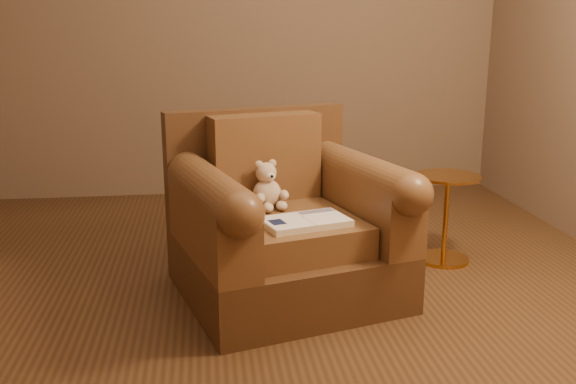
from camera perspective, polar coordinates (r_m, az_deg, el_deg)
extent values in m
plane|color=#4E321A|center=(3.35, -1.50, -8.50)|extent=(4.00, 4.00, 0.00)
cube|color=brown|center=(5.07, -4.03, 14.97)|extent=(4.00, 0.02, 2.70)
cube|color=brown|center=(1.11, 9.29, 16.31)|extent=(4.00, 0.02, 2.70)
cube|color=#4D3019|center=(3.22, -0.11, -6.78)|extent=(1.21, 1.17, 0.28)
cube|color=#4D3019|center=(3.47, -2.83, 2.45)|extent=(0.98, 0.36, 0.61)
cube|color=brown|center=(3.11, 0.24, -3.43)|extent=(0.74, 0.82, 0.15)
cube|color=brown|center=(3.34, -2.07, 3.10)|extent=(0.60, 0.31, 0.45)
cube|color=brown|center=(2.96, -6.84, -2.78)|extent=(0.42, 0.86, 0.32)
cube|color=brown|center=(3.25, 6.66, -1.15)|extent=(0.42, 0.86, 0.32)
cylinder|color=brown|center=(2.91, -6.93, 0.19)|extent=(0.42, 0.86, 0.20)
cylinder|color=brown|center=(3.22, 6.75, 1.57)|extent=(0.42, 0.86, 0.20)
ellipsoid|color=#D2B393|center=(3.22, -1.87, -0.15)|extent=(0.14, 0.13, 0.15)
sphere|color=#D2B393|center=(3.20, -1.96, 1.71)|extent=(0.10, 0.10, 0.10)
ellipsoid|color=#D2B393|center=(3.18, -2.60, 2.43)|extent=(0.04, 0.02, 0.04)
ellipsoid|color=#D2B393|center=(3.21, -1.41, 2.56)|extent=(0.04, 0.02, 0.04)
ellipsoid|color=beige|center=(3.16, -1.56, 1.37)|extent=(0.05, 0.03, 0.04)
sphere|color=black|center=(3.14, -1.43, 1.40)|extent=(0.01, 0.01, 0.01)
ellipsoid|color=#D2B393|center=(3.14, -2.48, -0.54)|extent=(0.05, 0.09, 0.05)
ellipsoid|color=#D2B393|center=(3.19, -0.34, -0.26)|extent=(0.05, 0.09, 0.05)
ellipsoid|color=#D2B393|center=(3.14, -1.80, -1.39)|extent=(0.06, 0.09, 0.05)
ellipsoid|color=#D2B393|center=(3.17, -0.55, -1.21)|extent=(0.06, 0.09, 0.05)
cube|color=beige|center=(2.95, 1.55, -2.67)|extent=(0.44, 0.33, 0.03)
cube|color=white|center=(2.90, -0.18, -2.62)|extent=(0.25, 0.28, 0.00)
cube|color=white|center=(2.98, 3.24, -2.17)|extent=(0.25, 0.28, 0.00)
cube|color=beige|center=(2.94, 1.55, -2.37)|extent=(0.07, 0.23, 0.00)
cube|color=#0F1638|center=(2.89, -0.97, -2.68)|extent=(0.08, 0.10, 0.00)
cube|color=slate|center=(3.05, 2.54, -1.73)|extent=(0.18, 0.10, 0.00)
cylinder|color=#C78736|center=(3.82, 13.62, -5.79)|extent=(0.29, 0.29, 0.02)
cylinder|color=#C78736|center=(3.74, 13.84, -2.31)|extent=(0.03, 0.03, 0.47)
cylinder|color=#C78736|center=(3.68, 14.07, 1.35)|extent=(0.36, 0.36, 0.02)
cylinder|color=#C78736|center=(3.68, 14.06, 1.17)|extent=(0.03, 0.03, 0.02)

